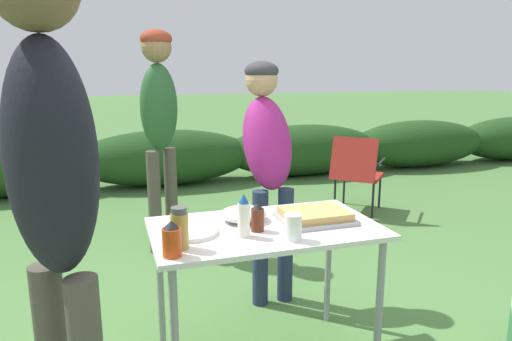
# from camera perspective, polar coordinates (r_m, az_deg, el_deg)

# --- Properties ---
(shrub_hedge) EXTENTS (14.40, 0.90, 0.74)m
(shrub_hedge) POSITION_cam_1_polar(r_m,az_deg,el_deg) (6.19, -11.23, 1.61)
(shrub_hedge) COLOR #1E4219
(shrub_hedge) RESTS_ON ground
(folding_table) EXTENTS (1.10, 0.64, 0.74)m
(folding_table) POSITION_cam_1_polar(r_m,az_deg,el_deg) (2.26, 1.15, -8.80)
(folding_table) COLOR silver
(folding_table) RESTS_ON ground
(food_tray) EXTENTS (0.36, 0.29, 0.06)m
(food_tray) POSITION_cam_1_polar(r_m,az_deg,el_deg) (2.33, 7.37, -5.63)
(food_tray) COLOR #9E9EA3
(food_tray) RESTS_ON folding_table
(plate_stack) EXTENTS (0.25, 0.25, 0.02)m
(plate_stack) POSITION_cam_1_polar(r_m,az_deg,el_deg) (2.15, -8.17, -7.58)
(plate_stack) COLOR white
(plate_stack) RESTS_ON folding_table
(mixing_bowl) EXTENTS (0.23, 0.23, 0.07)m
(mixing_bowl) POSITION_cam_1_polar(r_m,az_deg,el_deg) (2.31, -1.59, -5.44)
(mixing_bowl) COLOR silver
(mixing_bowl) RESTS_ON folding_table
(paper_cup_stack) EXTENTS (0.08, 0.08, 0.12)m
(paper_cup_stack) POSITION_cam_1_polar(r_m,az_deg,el_deg) (2.05, 4.63, -7.09)
(paper_cup_stack) COLOR white
(paper_cup_stack) RESTS_ON folding_table
(bbq_sauce_bottle) EXTENTS (0.06, 0.06, 0.14)m
(bbq_sauce_bottle) POSITION_cam_1_polar(r_m,az_deg,el_deg) (2.15, 0.19, -5.90)
(bbq_sauce_bottle) COLOR #562314
(bbq_sauce_bottle) RESTS_ON folding_table
(spice_jar) EXTENTS (0.08, 0.08, 0.18)m
(spice_jar) POSITION_cam_1_polar(r_m,az_deg,el_deg) (1.96, -9.53, -7.16)
(spice_jar) COLOR #B2893D
(spice_jar) RESTS_ON folding_table
(mayo_bottle) EXTENTS (0.06, 0.06, 0.20)m
(mayo_bottle) POSITION_cam_1_polar(r_m,az_deg,el_deg) (2.07, -1.54, -5.76)
(mayo_bottle) COLOR silver
(mayo_bottle) RESTS_ON folding_table
(hot_sauce_bottle) EXTENTS (0.08, 0.08, 0.15)m
(hot_sauce_bottle) POSITION_cam_1_polar(r_m,az_deg,el_deg) (1.89, -10.48, -8.46)
(hot_sauce_bottle) COLOR #CC4214
(hot_sauce_bottle) RESTS_ON folding_table
(standing_person_in_gray_fleece) EXTENTS (0.32, 0.44, 1.55)m
(standing_person_in_gray_fleece) POSITION_cam_1_polar(r_m,az_deg,el_deg) (2.90, 1.42, 2.50)
(standing_person_in_gray_fleece) COLOR #232D4C
(standing_person_in_gray_fleece) RESTS_ON ground
(standing_person_in_red_jacket) EXTENTS (0.38, 0.39, 1.82)m
(standing_person_in_red_jacket) POSITION_cam_1_polar(r_m,az_deg,el_deg) (1.47, -23.98, -2.15)
(standing_person_in_red_jacket) COLOR #4C473D
(standing_person_in_red_jacket) RESTS_ON ground
(standing_person_in_dark_puffer) EXTENTS (0.41, 0.39, 1.80)m
(standing_person_in_dark_puffer) POSITION_cam_1_polar(r_m,az_deg,el_deg) (3.78, -12.00, 7.08)
(standing_person_in_dark_puffer) COLOR #4C473D
(standing_person_in_dark_puffer) RESTS_ON ground
(camp_chair_green_behind_table) EXTENTS (0.74, 0.75, 0.83)m
(camp_chair_green_behind_table) POSITION_cam_1_polar(r_m,az_deg,el_deg) (4.91, 12.47, 0.02)
(camp_chair_green_behind_table) COLOR maroon
(camp_chair_green_behind_table) RESTS_ON ground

